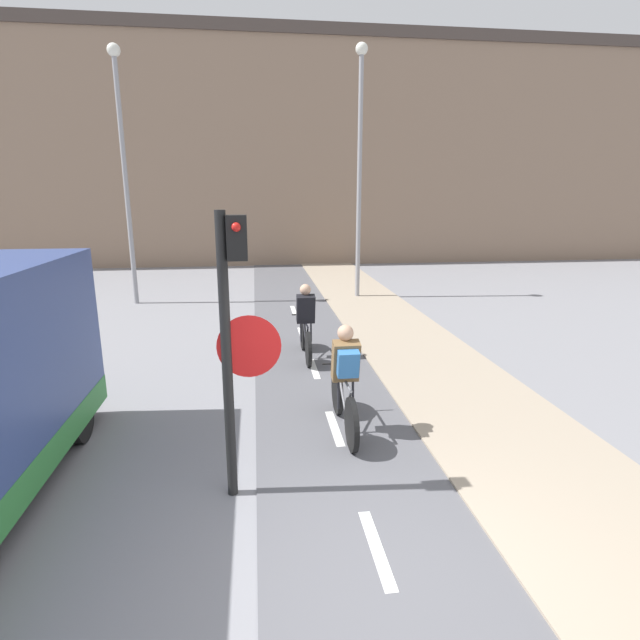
# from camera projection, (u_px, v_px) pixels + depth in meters

# --- Properties ---
(ground_plane) EXTENTS (120.00, 120.00, 0.00)m
(ground_plane) POSITION_uv_depth(u_px,v_px,m) (391.00, 591.00, 4.19)
(ground_plane) COLOR gray
(bike_lane) EXTENTS (2.22, 60.00, 0.02)m
(bike_lane) POSITION_uv_depth(u_px,v_px,m) (390.00, 589.00, 4.19)
(bike_lane) COLOR #56565B
(bike_lane) RESTS_ON ground_plane
(building_row_background) EXTENTS (60.00, 5.20, 10.40)m
(building_row_background) POSITION_uv_depth(u_px,v_px,m) (273.00, 154.00, 24.65)
(building_row_background) COLOR #89705B
(building_row_background) RESTS_ON ground_plane
(traffic_light_pole) EXTENTS (0.67, 0.26, 3.09)m
(traffic_light_pole) POSITION_uv_depth(u_px,v_px,m) (234.00, 327.00, 5.11)
(traffic_light_pole) COLOR black
(traffic_light_pole) RESTS_ON ground_plane
(street_lamp_far) EXTENTS (0.36, 0.36, 7.25)m
(street_lamp_far) POSITION_uv_depth(u_px,v_px,m) (123.00, 153.00, 14.24)
(street_lamp_far) COLOR gray
(street_lamp_far) RESTS_ON ground_plane
(street_lamp_sidewalk) EXTENTS (0.36, 0.36, 7.51)m
(street_lamp_sidewalk) POSITION_uv_depth(u_px,v_px,m) (360.00, 151.00, 15.08)
(street_lamp_sidewalk) COLOR gray
(street_lamp_sidewalk) RESTS_ON ground_plane
(cyclist_near) EXTENTS (0.46, 1.86, 1.55)m
(cyclist_near) POSITION_uv_depth(u_px,v_px,m) (345.00, 383.00, 6.83)
(cyclist_near) COLOR black
(cyclist_near) RESTS_ON ground_plane
(cyclist_far) EXTENTS (0.46, 1.80, 1.53)m
(cyclist_far) POSITION_uv_depth(u_px,v_px,m) (306.00, 326.00, 10.00)
(cyclist_far) COLOR black
(cyclist_far) RESTS_ON ground_plane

